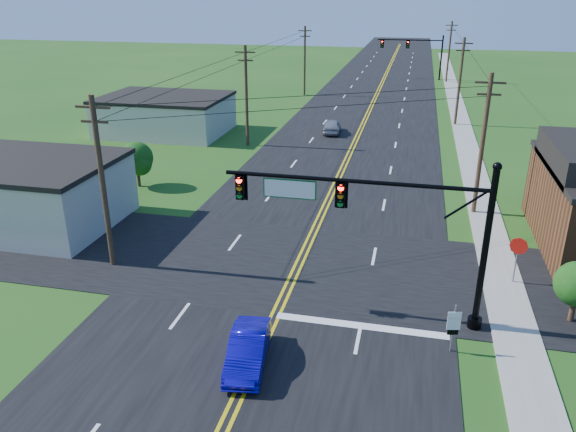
% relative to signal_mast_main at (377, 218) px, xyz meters
% --- Properties ---
extents(ground, '(260.00, 260.00, 0.00)m').
position_rel_signal_mast_main_xyz_m(ground, '(-4.34, -8.00, -4.75)').
color(ground, '#194614').
rests_on(ground, ground).
extents(road_main, '(16.00, 220.00, 0.04)m').
position_rel_signal_mast_main_xyz_m(road_main, '(-4.34, 42.00, -4.73)').
color(road_main, black).
rests_on(road_main, ground).
extents(road_cross, '(70.00, 10.00, 0.04)m').
position_rel_signal_mast_main_xyz_m(road_cross, '(-4.34, 4.00, -4.73)').
color(road_cross, black).
rests_on(road_cross, ground).
extents(sidewalk, '(2.00, 160.00, 0.08)m').
position_rel_signal_mast_main_xyz_m(sidewalk, '(6.16, 32.00, -4.71)').
color(sidewalk, gray).
rests_on(sidewalk, ground).
extents(signal_mast_main, '(11.30, 0.60, 7.48)m').
position_rel_signal_mast_main_xyz_m(signal_mast_main, '(0.00, 0.00, 0.00)').
color(signal_mast_main, black).
rests_on(signal_mast_main, ground).
extents(signal_mast_far, '(10.98, 0.60, 7.48)m').
position_rel_signal_mast_main_xyz_m(signal_mast_far, '(0.10, 72.00, -0.20)').
color(signal_mast_far, black).
rests_on(signal_mast_far, ground).
extents(cream_bldg_near, '(10.20, 8.20, 4.10)m').
position_rel_signal_mast_main_xyz_m(cream_bldg_near, '(-21.34, 6.00, -2.69)').
color(cream_bldg_near, beige).
rests_on(cream_bldg_near, ground).
extents(cream_bldg_far, '(12.20, 9.20, 3.70)m').
position_rel_signal_mast_main_xyz_m(cream_bldg_far, '(-23.34, 30.00, -2.89)').
color(cream_bldg_far, beige).
rests_on(cream_bldg_far, ground).
extents(utility_pole_left_a, '(1.80, 0.28, 9.00)m').
position_rel_signal_mast_main_xyz_m(utility_pole_left_a, '(-13.84, 2.00, -0.03)').
color(utility_pole_left_a, '#352118').
rests_on(utility_pole_left_a, ground).
extents(utility_pole_left_b, '(1.80, 0.28, 9.00)m').
position_rel_signal_mast_main_xyz_m(utility_pole_left_b, '(-13.84, 27.00, -0.03)').
color(utility_pole_left_b, '#352118').
rests_on(utility_pole_left_b, ground).
extents(utility_pole_left_c, '(1.80, 0.28, 9.00)m').
position_rel_signal_mast_main_xyz_m(utility_pole_left_c, '(-13.84, 54.00, -0.03)').
color(utility_pole_left_c, '#352118').
rests_on(utility_pole_left_c, ground).
extents(utility_pole_right_a, '(1.80, 0.28, 9.00)m').
position_rel_signal_mast_main_xyz_m(utility_pole_right_a, '(5.46, 14.00, -0.03)').
color(utility_pole_right_a, '#352118').
rests_on(utility_pole_right_a, ground).
extents(utility_pole_right_b, '(1.80, 0.28, 9.00)m').
position_rel_signal_mast_main_xyz_m(utility_pole_right_b, '(5.46, 40.00, -0.03)').
color(utility_pole_right_b, '#352118').
rests_on(utility_pole_right_b, ground).
extents(utility_pole_right_c, '(1.80, 0.28, 9.00)m').
position_rel_signal_mast_main_xyz_m(utility_pole_right_c, '(5.46, 70.00, -0.03)').
color(utility_pole_right_c, '#352118').
rests_on(utility_pole_right_c, ground).
extents(tree_right_back, '(3.00, 3.00, 4.10)m').
position_rel_signal_mast_main_xyz_m(tree_right_back, '(11.66, 18.00, -2.15)').
color(tree_right_back, '#352118').
rests_on(tree_right_back, ground).
extents(tree_left, '(2.40, 2.40, 3.37)m').
position_rel_signal_mast_main_xyz_m(tree_left, '(-18.34, 14.00, -2.59)').
color(tree_left, '#352118').
rests_on(tree_left, ground).
extents(blue_car, '(1.93, 4.13, 1.31)m').
position_rel_signal_mast_main_xyz_m(blue_car, '(-4.35, -4.63, -4.09)').
color(blue_car, '#0F07A1').
rests_on(blue_car, ground).
extents(distant_car, '(1.97, 4.22, 1.40)m').
position_rel_signal_mast_main_xyz_m(distant_car, '(-6.85, 33.30, -4.05)').
color(distant_car, '#9F9FA4').
rests_on(distant_car, ground).
extents(route_sign, '(0.54, 0.16, 2.18)m').
position_rel_signal_mast_main_xyz_m(route_sign, '(3.39, -2.02, -3.48)').
color(route_sign, slate).
rests_on(route_sign, ground).
extents(stop_sign, '(0.86, 0.29, 2.49)m').
position_rel_signal_mast_main_xyz_m(stop_sign, '(6.66, 4.58, -2.96)').
color(stop_sign, slate).
rests_on(stop_sign, ground).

